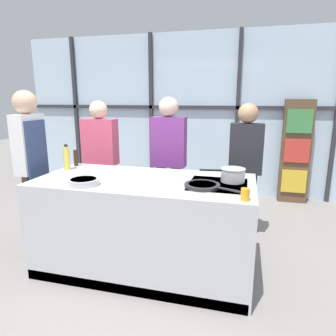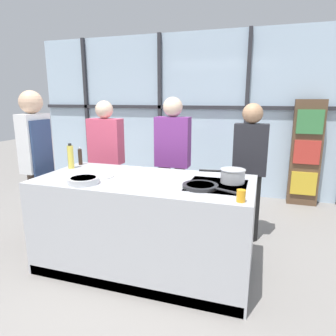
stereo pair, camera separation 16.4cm
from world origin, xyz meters
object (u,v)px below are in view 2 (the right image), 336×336
Objects in this scene: pepper_grinder at (80,157)px; juice_glass_near at (241,196)px; chef at (37,157)px; white_plate at (102,176)px; mixing_bowl at (84,180)px; spectator_center_right at (250,163)px; frying_pan at (201,186)px; saucepan at (232,175)px; oil_bottle at (71,157)px; spectator_far_left at (106,155)px; spectator_center_left at (173,156)px.

pepper_grinder reaches higher than juice_glass_near.
white_plate is at bearing 79.78° from chef.
mixing_bowl is at bearing -97.75° from white_plate.
spectator_center_right reaches higher than mixing_bowl.
spectator_center_right is 1.70m from white_plate.
frying_pan is 0.35m from saucepan.
chef reaches higher than oil_bottle.
spectator_far_left is 1.95m from saucepan.
spectator_center_left is 0.94m from spectator_center_right.
juice_glass_near is at bearing -77.10° from saucepan.
spectator_center_right is 5.87× the size of mixing_bowl.
spectator_center_left is at bearing 118.60° from frying_pan.
pepper_grinder is (-0.49, 0.69, 0.07)m from mixing_bowl.
white_plate is at bearing 82.25° from mixing_bowl.
pepper_grinder is at bearing 125.52° from mixing_bowl.
frying_pan is at bearing -3.62° from white_plate.
spectator_center_right is at bearing 82.16° from saucepan.
spectator_far_left is 1.01× the size of spectator_center_right.
spectator_center_left reaches higher than frying_pan.
saucepan is 4.54× the size of juice_glass_near.
mixing_bowl is (-0.46, -1.27, -0.02)m from spectator_center_left.
spectator_center_left is (0.94, 0.00, 0.04)m from spectator_far_left.
spectator_far_left reaches higher than mixing_bowl.
chef is 6.39× the size of oil_bottle.
white_plate is at bearing 116.78° from spectator_far_left.
oil_bottle is at bearing 178.47° from saucepan.
spectator_far_left is at bearing 89.68° from oil_bottle.
spectator_center_right reaches higher than oil_bottle.
spectator_center_left is 18.38× the size of juice_glass_near.
spectator_far_left is 0.59m from pepper_grinder.
saucepan is (0.83, -0.82, 0.02)m from spectator_center_left.
white_plate is at bearing -24.61° from oil_bottle.
juice_glass_near is at bearing -2.74° from mixing_bowl.
spectator_center_left is at bearing -180.00° from spectator_far_left.
saucepan is at bearing 154.97° from spectator_far_left.
frying_pan is (1.53, -1.08, 0.01)m from spectator_far_left.
chef is 1.58m from spectator_center_left.
pepper_grinder is at bearing 92.96° from oil_bottle.
chef is at bearing 32.43° from spectator_center_left.
oil_bottle is at bearing 155.39° from white_plate.
juice_glass_near is at bearing 125.19° from spectator_center_left.
oil_bottle reaches higher than pepper_grinder.
saucepan is 1.36m from mixing_bowl.
spectator_center_right is 3.07× the size of frying_pan.
mixing_bowl is at bearing 177.26° from juice_glass_near.
saucepan is at bearing 135.06° from spectator_center_left.
pepper_grinder is (-0.95, -0.58, 0.05)m from spectator_center_left.
chef is at bearing -179.34° from saucepan.
chef is 2.43m from spectator_center_right.
spectator_center_right is 1.98m from pepper_grinder.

